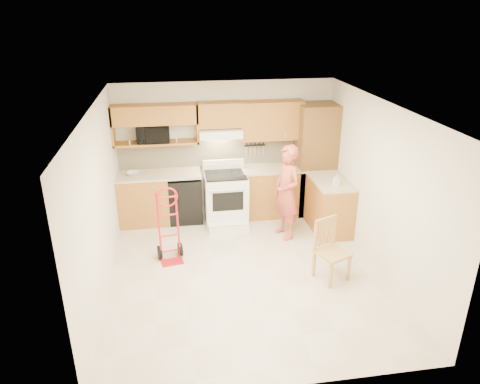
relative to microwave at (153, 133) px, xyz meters
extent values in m
cube|color=beige|center=(1.30, -2.08, -1.66)|extent=(4.00, 4.50, 0.02)
cube|color=white|center=(1.30, -2.08, 0.86)|extent=(4.00, 4.50, 0.02)
cube|color=#F2E3CA|center=(1.30, 0.17, -0.40)|extent=(4.00, 0.02, 2.50)
cube|color=#F2E3CA|center=(1.30, -4.34, -0.40)|extent=(4.00, 0.02, 2.50)
cube|color=#F2E3CA|center=(-0.71, -2.08, -0.40)|extent=(0.02, 4.50, 2.50)
cube|color=#F2E3CA|center=(3.31, -2.08, -0.40)|extent=(0.02, 4.50, 2.50)
cube|color=beige|center=(1.30, 0.15, -0.45)|extent=(3.92, 0.03, 0.55)
cube|color=#AF7C32|center=(-0.25, -0.14, -1.20)|extent=(0.90, 0.60, 0.90)
cube|color=black|center=(0.50, -0.14, -1.22)|extent=(0.60, 0.60, 0.85)
cube|color=#AF7C32|center=(2.13, -0.14, -1.20)|extent=(1.14, 0.60, 0.90)
cube|color=tan|center=(0.05, -0.13, -0.73)|extent=(1.50, 0.63, 0.04)
cube|color=tan|center=(2.13, -0.13, -0.73)|extent=(1.14, 0.63, 0.04)
cube|color=#AF7C32|center=(3.00, -0.94, -1.20)|extent=(0.60, 1.00, 0.90)
cube|color=tan|center=(3.00, -0.94, -0.73)|extent=(0.63, 1.00, 0.04)
cube|color=brown|center=(2.95, -0.14, -0.60)|extent=(0.70, 0.60, 2.10)
cube|color=#AF7C32|center=(0.05, 0.00, 0.33)|extent=(1.50, 0.33, 0.34)
cube|color=#AF7C32|center=(0.05, 0.00, -0.18)|extent=(1.50, 0.33, 0.04)
cube|color=#AF7C32|center=(1.18, 0.00, 0.29)|extent=(0.76, 0.33, 0.44)
cube|color=#AF7C32|center=(2.13, 0.00, 0.15)|extent=(1.14, 0.33, 0.70)
cube|color=white|center=(1.18, -0.06, -0.02)|extent=(0.76, 0.46, 0.14)
imported|color=black|center=(0.00, 0.00, 0.00)|extent=(0.57, 0.40, 0.31)
imported|color=#BC4A39|center=(2.17, -1.07, -0.83)|extent=(0.57, 0.69, 1.64)
imported|color=white|center=(3.00, -1.16, -0.61)|extent=(0.10, 0.11, 0.20)
imported|color=white|center=(-0.40, -0.13, -0.68)|extent=(0.29, 0.29, 0.05)
camera|label=1|loc=(0.33, -7.76, 2.08)|focal=33.39mm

